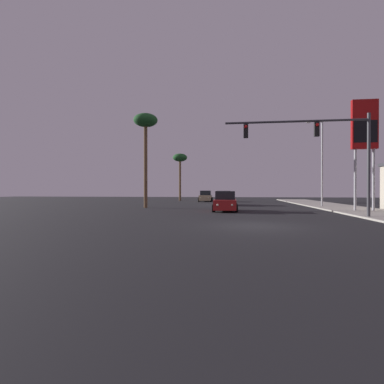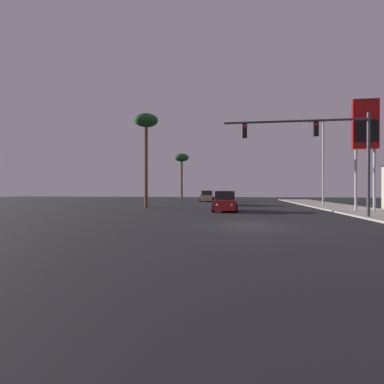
# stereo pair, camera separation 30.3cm
# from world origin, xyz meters

# --- Properties ---
(ground_plane) EXTENTS (120.00, 120.00, 0.00)m
(ground_plane) POSITION_xyz_m (0.00, 0.00, 0.00)
(ground_plane) COLOR black
(sidewalk_right) EXTENTS (5.00, 60.00, 0.12)m
(sidewalk_right) POSITION_xyz_m (9.50, 10.00, 0.06)
(sidewalk_right) COLOR #9E998E
(sidewalk_right) RESTS_ON ground
(car_red) EXTENTS (2.04, 4.31, 1.68)m
(car_red) POSITION_xyz_m (-1.63, 10.24, 0.76)
(car_red) COLOR maroon
(car_red) RESTS_ON ground
(car_tan) EXTENTS (2.04, 4.32, 1.68)m
(car_tan) POSITION_xyz_m (-5.01, 31.02, 0.76)
(car_tan) COLOR tan
(car_tan) RESTS_ON ground
(car_silver) EXTENTS (2.04, 4.33, 1.68)m
(car_silver) POSITION_xyz_m (-2.04, 20.36, 0.76)
(car_silver) COLOR #B7B7BC
(car_silver) RESTS_ON ground
(traffic_light_mast) EXTENTS (9.06, 0.36, 6.50)m
(traffic_light_mast) POSITION_xyz_m (4.73, 4.96, 4.81)
(traffic_light_mast) COLOR #38383D
(traffic_light_mast) RESTS_ON sidewalk_right
(street_lamp) EXTENTS (1.74, 0.24, 9.00)m
(street_lamp) POSITION_xyz_m (8.21, 17.78, 5.12)
(street_lamp) COLOR #99999E
(street_lamp) RESTS_ON sidewalk_right
(gas_station_sign) EXTENTS (2.00, 0.42, 9.00)m
(gas_station_sign) POSITION_xyz_m (9.62, 10.84, 6.62)
(gas_station_sign) COLOR #99999E
(gas_station_sign) RESTS_ON sidewalk_right
(palm_tree_near) EXTENTS (2.40, 2.40, 9.43)m
(palm_tree_near) POSITION_xyz_m (-9.63, 14.00, 8.20)
(palm_tree_near) COLOR brown
(palm_tree_near) RESTS_ON ground
(palm_tree_far) EXTENTS (2.40, 2.40, 7.84)m
(palm_tree_far) POSITION_xyz_m (-9.54, 34.00, 6.78)
(palm_tree_far) COLOR brown
(palm_tree_far) RESTS_ON ground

